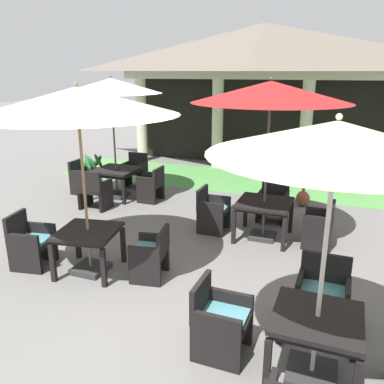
{
  "coord_description": "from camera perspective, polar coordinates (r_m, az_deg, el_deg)",
  "views": [
    {
      "loc": [
        2.45,
        -4.19,
        3.07
      ],
      "look_at": [
        -0.16,
        2.63,
        0.83
      ],
      "focal_mm": 37.08,
      "sensor_mm": 36.0,
      "label": 1
    }
  ],
  "objects": [
    {
      "name": "patio_chair_mid_right_east",
      "position": [
        7.53,
        17.9,
        -4.58
      ],
      "size": [
        0.51,
        0.55,
        0.84
      ],
      "rotation": [
        0.0,
        0.0,
        1.57
      ],
      "color": "black",
      "rests_on": "ground"
    },
    {
      "name": "patio_chair_far_back_west",
      "position": [
        10.7,
        -15.31,
        2.01
      ],
      "size": [
        0.58,
        0.57,
        0.85
      ],
      "rotation": [
        0.0,
        0.0,
        -1.56
      ],
      "color": "black",
      "rests_on": "ground"
    },
    {
      "name": "patio_chair_far_back_east",
      "position": [
        9.71,
        -5.8,
        1.0
      ],
      "size": [
        0.51,
        0.57,
        0.85
      ],
      "rotation": [
        0.0,
        0.0,
        -4.7
      ],
      "color": "black",
      "rests_on": "ground"
    },
    {
      "name": "patio_chair_near_foreground_west",
      "position": [
        4.66,
        3.97,
        -18.0
      ],
      "size": [
        0.59,
        0.57,
        0.86
      ],
      "rotation": [
        0.0,
        0.0,
        -1.59
      ],
      "color": "black",
      "rests_on": "ground"
    },
    {
      "name": "background_pavilion",
      "position": [
        12.63,
        10.28,
        18.43
      ],
      "size": [
        9.47,
        3.08,
        4.4
      ],
      "color": "beige",
      "rests_on": "ground"
    },
    {
      "name": "patio_chair_mid_right_west",
      "position": [
        7.86,
        2.92,
        -2.75
      ],
      "size": [
        0.54,
        0.56,
        0.88
      ],
      "rotation": [
        0.0,
        0.0,
        -1.57
      ],
      "color": "black",
      "rests_on": "ground"
    },
    {
      "name": "lawn_strip",
      "position": [
        11.59,
        7.98,
        1.53
      ],
      "size": [
        11.27,
        2.57,
        0.01
      ],
      "primitive_type": "cube",
      "color": "#519347",
      "rests_on": "ground"
    },
    {
      "name": "potted_palm_left_edge",
      "position": [
        10.89,
        -13.96,
        2.02
      ],
      "size": [
        0.56,
        0.55,
        1.06
      ],
      "color": "#B2AD9E",
      "rests_on": "ground"
    },
    {
      "name": "patio_umbrella_mid_left",
      "position": [
        5.94,
        -16.2,
        12.3
      ],
      "size": [
        2.92,
        2.92,
        2.92
      ],
      "color": "#2D2D2D",
      "rests_on": "ground"
    },
    {
      "name": "patio_chair_mid_left_west",
      "position": [
        6.99,
        -22.24,
        -6.76
      ],
      "size": [
        0.65,
        0.65,
        0.89
      ],
      "rotation": [
        0.0,
        0.0,
        -1.4
      ],
      "color": "black",
      "rests_on": "ground"
    },
    {
      "name": "patio_umbrella_near_foreground",
      "position": [
        3.69,
        20.07,
        6.79
      ],
      "size": [
        2.3,
        2.3,
        2.73
      ],
      "color": "#2D2D2D",
      "rests_on": "ground"
    },
    {
      "name": "patio_chair_mid_right_north",
      "position": [
        8.59,
        11.59,
        -1.32
      ],
      "size": [
        0.6,
        0.57,
        0.92
      ],
      "rotation": [
        0.0,
        0.0,
        -3.14
      ],
      "color": "black",
      "rests_on": "ground"
    },
    {
      "name": "patio_table_far_back",
      "position": [
        10.11,
        -10.86,
        2.77
      ],
      "size": [
        1.03,
        1.03,
        0.73
      ],
      "rotation": [
        0.0,
        0.0,
        0.01
      ],
      "color": "black",
      "rests_on": "ground"
    },
    {
      "name": "ground_plane",
      "position": [
        5.75,
        -8.21,
        -15.47
      ],
      "size": [
        60.0,
        60.0,
        0.0
      ],
      "primitive_type": "plane",
      "color": "slate"
    },
    {
      "name": "patio_chair_far_back_north",
      "position": [
        10.98,
        -8.16,
        2.95
      ],
      "size": [
        0.59,
        0.51,
        0.92
      ],
      "rotation": [
        0.0,
        0.0,
        -3.13
      ],
      "color": "black",
      "rests_on": "ground"
    },
    {
      "name": "terracotta_urn",
      "position": [
        9.72,
        15.65,
        -0.89
      ],
      "size": [
        0.32,
        0.32,
        0.44
      ],
      "color": "brown",
      "rests_on": "ground"
    },
    {
      "name": "patio_umbrella_mid_right",
      "position": [
        7.16,
        11.24,
        13.81
      ],
      "size": [
        2.79,
        2.79,
        2.97
      ],
      "color": "#2D2D2D",
      "rests_on": "ground"
    },
    {
      "name": "patio_umbrella_far_back",
      "position": [
        9.82,
        -11.55,
        14.55
      ],
      "size": [
        2.4,
        2.4,
        2.97
      ],
      "color": "#2D2D2D",
      "rests_on": "ground"
    },
    {
      "name": "patio_chair_near_foreground_north",
      "position": [
        5.38,
        18.28,
        -13.67
      ],
      "size": [
        0.64,
        0.51,
        0.86
      ],
      "rotation": [
        0.0,
        0.0,
        -3.16
      ],
      "color": "black",
      "rests_on": "ground"
    },
    {
      "name": "patio_chair_mid_left_east",
      "position": [
        6.16,
        -5.86,
        -8.85
      ],
      "size": [
        0.59,
        0.65,
        0.8
      ],
      "rotation": [
        0.0,
        0.0,
        -4.54
      ],
      "color": "black",
      "rests_on": "ground"
    },
    {
      "name": "patio_table_near_foreground",
      "position": [
        4.39,
        17.51,
        -17.7
      ],
      "size": [
        0.89,
        0.89,
        0.73
      ],
      "rotation": [
        0.0,
        0.0,
        -0.02
      ],
      "color": "black",
      "rests_on": "ground"
    },
    {
      "name": "patio_table_mid_right",
      "position": [
        7.55,
        10.34,
        -2.03
      ],
      "size": [
        0.98,
        0.98,
        0.73
      ],
      "rotation": [
        0.0,
        0.0,
        -0.0
      ],
      "color": "black",
      "rests_on": "ground"
    },
    {
      "name": "patio_chair_far_back_south",
      "position": [
        9.36,
        -13.9,
        0.2
      ],
      "size": [
        0.64,
        0.53,
        0.94
      ],
      "rotation": [
        0.0,
        0.0,
        0.01
      ],
      "color": "black",
      "rests_on": "ground"
    },
    {
      "name": "patio_table_mid_left",
      "position": [
        6.42,
        -14.7,
        -6.09
      ],
      "size": [
        1.02,
        1.02,
        0.71
      ],
      "rotation": [
        0.0,
        0.0,
        0.17
      ],
      "color": "black",
      "rests_on": "ground"
    }
  ]
}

